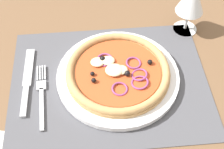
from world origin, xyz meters
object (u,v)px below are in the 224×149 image
object	(u,v)px
plate	(118,76)
fork	(42,92)
pizza	(118,71)
knife	(27,80)

from	to	relation	value
plate	fork	xyz separation A→B (cm)	(-17.90, -2.73, -0.49)
pizza	fork	xyz separation A→B (cm)	(-17.90, -2.73, -2.29)
plate	pizza	bearing A→B (deg)	134.72
fork	knife	size ratio (longest dim) A/B	0.90
pizza	knife	distance (cm)	21.58
knife	fork	bearing A→B (deg)	-136.79
pizza	fork	size ratio (longest dim) A/B	1.35
plate	pizza	size ratio (longest dim) A/B	1.18
pizza	fork	distance (cm)	18.25
pizza	fork	world-z (taller)	pizza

